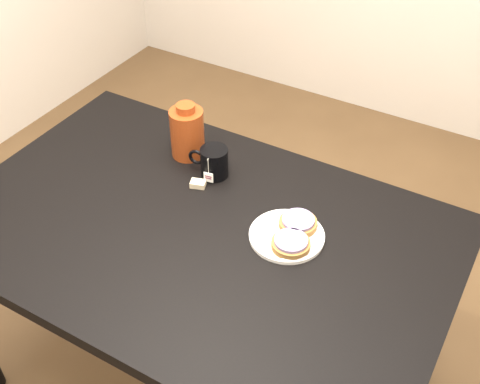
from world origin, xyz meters
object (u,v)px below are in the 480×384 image
(mug, at_px, (214,162))
(bagel_package, at_px, (187,132))
(bagel_back, at_px, (298,222))
(teabag_pouch, at_px, (198,184))
(bagel_front, at_px, (291,243))
(table, at_px, (199,248))
(plate, at_px, (287,235))

(mug, distance_m, bagel_package, 0.14)
(bagel_back, relative_size, teabag_pouch, 2.45)
(bagel_front, xyz_separation_m, bagel_package, (-0.48, 0.22, 0.06))
(bagel_back, bearing_deg, teabag_pouch, 176.93)
(table, relative_size, mug, 10.47)
(mug, bearing_deg, bagel_front, -36.36)
(plate, distance_m, mug, 0.35)
(plate, bearing_deg, table, -159.02)
(bagel_back, relative_size, bagel_front, 0.94)
(bagel_package, bearing_deg, plate, -22.63)
(bagel_front, relative_size, bagel_package, 0.64)
(bagel_back, height_order, bagel_package, bagel_package)
(bagel_back, height_order, teabag_pouch, bagel_back)
(bagel_front, relative_size, teabag_pouch, 2.62)
(bagel_back, bearing_deg, bagel_package, 162.90)
(plate, relative_size, teabag_pouch, 4.60)
(mug, height_order, teabag_pouch, mug)
(bagel_front, distance_m, teabag_pouch, 0.37)
(bagel_package, bearing_deg, mug, -21.57)
(plate, height_order, mug, mug)
(bagel_front, height_order, teabag_pouch, bagel_front)
(table, distance_m, plate, 0.26)
(plate, distance_m, bagel_front, 0.05)
(mug, bearing_deg, plate, -33.09)
(teabag_pouch, height_order, bagel_package, bagel_package)
(table, xyz_separation_m, bagel_package, (-0.21, 0.27, 0.17))
(bagel_front, bearing_deg, table, -168.70)
(table, relative_size, teabag_pouch, 31.11)
(bagel_back, bearing_deg, bagel_front, -77.38)
(plate, relative_size, mug, 1.55)
(plate, xyz_separation_m, bagel_front, (0.03, -0.04, 0.02))
(table, distance_m, bagel_package, 0.39)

